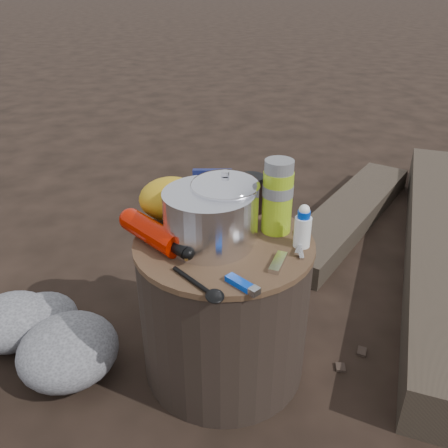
{
  "coord_description": "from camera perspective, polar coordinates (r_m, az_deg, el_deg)",
  "views": [
    {
      "loc": [
        -0.16,
        -1.02,
        1.04
      ],
      "look_at": [
        0.0,
        0.0,
        0.48
      ],
      "focal_mm": 37.1,
      "sensor_mm": 36.0,
      "label": 1
    }
  ],
  "objects": [
    {
      "name": "ground",
      "position": [
        1.46,
        0.0,
        -16.77
      ],
      "size": [
        60.0,
        60.0,
        0.0
      ],
      "primitive_type": "plane",
      "color": "black",
      "rests_on": "ground"
    },
    {
      "name": "stump",
      "position": [
        1.32,
        0.0,
        -10.17
      ],
      "size": [
        0.47,
        0.47,
        0.43
      ],
      "primitive_type": "cylinder",
      "color": "black",
      "rests_on": "ground"
    },
    {
      "name": "rock_ring",
      "position": [
        1.32,
        -25.27,
        -20.71
      ],
      "size": [
        0.45,
        0.97,
        0.19
      ],
      "primitive_type": null,
      "color": "slate",
      "rests_on": "ground"
    },
    {
      "name": "log_small",
      "position": [
        2.25,
        15.12,
        1.26
      ],
      "size": [
        0.96,
        1.0,
        0.1
      ],
      "primitive_type": "cube",
      "rotation": [
        0.0,
        0.0,
        -0.76
      ],
      "color": "#372E24",
      "rests_on": "ground"
    },
    {
      "name": "foil_windscreen",
      "position": [
        1.16,
        -1.86,
        0.78
      ],
      "size": [
        0.23,
        0.23,
        0.14
      ],
      "primitive_type": "cylinder",
      "color": "silver",
      "rests_on": "stump"
    },
    {
      "name": "camping_pot",
      "position": [
        1.18,
        0.14,
        2.22
      ],
      "size": [
        0.17,
        0.17,
        0.17
      ],
      "primitive_type": "cylinder",
      "color": "white",
      "rests_on": "stump"
    },
    {
      "name": "fuel_bottle",
      "position": [
        1.19,
        -8.84,
        -1.04
      ],
      "size": [
        0.2,
        0.25,
        0.06
      ],
      "primitive_type": null,
      "rotation": [
        0.0,
        0.0,
        0.6
      ],
      "color": "#BE1300",
      "rests_on": "stump"
    },
    {
      "name": "thermos",
      "position": [
        1.21,
        6.6,
        3.32
      ],
      "size": [
        0.08,
        0.08,
        0.2
      ],
      "primitive_type": "cylinder",
      "color": "#99BE1B",
      "rests_on": "stump"
    },
    {
      "name": "travel_mug",
      "position": [
        1.33,
        3.32,
        3.68
      ],
      "size": [
        0.07,
        0.07,
        0.11
      ],
      "primitive_type": "cylinder",
      "color": "black",
      "rests_on": "stump"
    },
    {
      "name": "stuff_sack",
      "position": [
        1.3,
        -6.59,
        3.13
      ],
      "size": [
        0.18,
        0.14,
        0.12
      ],
      "primitive_type": "ellipsoid",
      "color": "#BC8E16",
      "rests_on": "stump"
    },
    {
      "name": "food_pouch",
      "position": [
        1.3,
        -1.42,
        3.78
      ],
      "size": [
        0.11,
        0.04,
        0.14
      ],
      "primitive_type": "cube",
      "rotation": [
        0.0,
        0.0,
        -0.16
      ],
      "color": "#12184C",
      "rests_on": "stump"
    },
    {
      "name": "lighter",
      "position": [
        1.03,
        1.92,
        -7.22
      ],
      "size": [
        0.07,
        0.09,
        0.02
      ],
      "primitive_type": "cube",
      "rotation": [
        0.0,
        0.0,
        0.61
      ],
      "color": "#0538B9",
      "rests_on": "stump"
    },
    {
      "name": "multitool",
      "position": [
        1.11,
        6.68,
        -4.73
      ],
      "size": [
        0.06,
        0.09,
        0.01
      ],
      "primitive_type": "cube",
      "rotation": [
        0.0,
        0.0,
        -0.52
      ],
      "color": "#BCBCC1",
      "rests_on": "stump"
    },
    {
      "name": "pot_grabber",
      "position": [
        1.19,
        9.26,
        -2.3
      ],
      "size": [
        0.09,
        0.15,
        0.01
      ],
      "primitive_type": null,
      "rotation": [
        0.0,
        0.0,
        -0.37
      ],
      "color": "#BCBCC1",
      "rests_on": "stump"
    },
    {
      "name": "spork",
      "position": [
        1.04,
        -3.85,
        -6.98
      ],
      "size": [
        0.12,
        0.15,
        0.01
      ],
      "primitive_type": null,
      "rotation": [
        0.0,
        0.0,
        0.57
      ],
      "color": "black",
      "rests_on": "stump"
    },
    {
      "name": "squeeze_bottle",
      "position": [
        1.17,
        9.68,
        -0.5
      ],
      "size": [
        0.04,
        0.04,
        0.1
      ],
      "primitive_type": "cylinder",
      "color": "white",
      "rests_on": "stump"
    }
  ]
}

